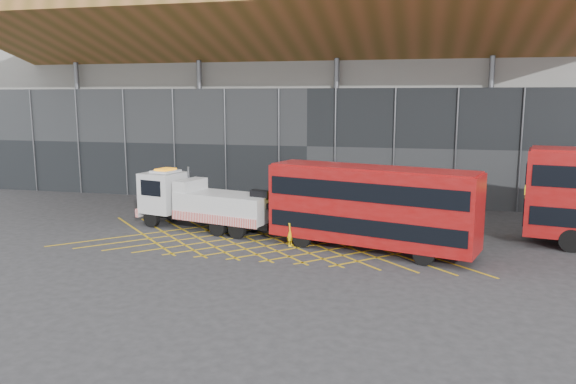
# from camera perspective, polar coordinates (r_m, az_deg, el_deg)

# --- Properties ---
(ground_plane) EXTENTS (120.00, 120.00, 0.00)m
(ground_plane) POSITION_cam_1_polar(r_m,az_deg,el_deg) (29.78, -6.32, -4.80)
(ground_plane) COLOR #2A292C
(road_markings) EXTENTS (21.56, 7.16, 0.01)m
(road_markings) POSITION_cam_1_polar(r_m,az_deg,el_deg) (29.07, -1.85, -5.09)
(road_markings) COLOR gold
(road_markings) RESTS_ON ground_plane
(construction_building) EXTENTS (55.00, 23.97, 18.00)m
(construction_building) POSITION_cam_1_polar(r_m,az_deg,el_deg) (46.23, 3.68, 11.55)
(construction_building) COLOR gray
(construction_building) RESTS_ON ground_plane
(recovery_truck) EXTENTS (9.65, 4.26, 3.37)m
(recovery_truck) POSITION_cam_1_polar(r_m,az_deg,el_deg) (32.00, -8.87, -1.00)
(recovery_truck) COLOR black
(recovery_truck) RESTS_ON ground_plane
(bus_towed) EXTENTS (10.34, 5.04, 4.12)m
(bus_towed) POSITION_cam_1_polar(r_m,az_deg,el_deg) (27.17, 8.41, -1.30)
(bus_towed) COLOR maroon
(bus_towed) RESTS_ON ground_plane
(worker) EXTENTS (0.43, 0.59, 1.50)m
(worker) POSITION_cam_1_polar(r_m,az_deg,el_deg) (28.15, 0.30, -4.01)
(worker) COLOR yellow
(worker) RESTS_ON ground_plane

